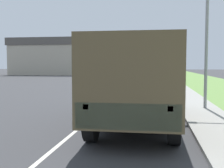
% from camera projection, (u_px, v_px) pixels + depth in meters
% --- Properties ---
extents(ground_plane, '(180.00, 180.00, 0.00)m').
position_uv_depth(ground_plane, '(138.00, 80.00, 39.53)').
color(ground_plane, '#38383A').
extents(lane_centre_stripe, '(0.12, 120.00, 0.00)m').
position_uv_depth(lane_centre_stripe, '(138.00, 80.00, 39.53)').
color(lane_centre_stripe, silver).
rests_on(lane_centre_stripe, ground).
extents(sidewalk_right, '(1.80, 120.00, 0.12)m').
position_uv_depth(sidewalk_right, '(170.00, 79.00, 38.84)').
color(sidewalk_right, '#9E9B93').
rests_on(sidewalk_right, ground).
extents(grass_strip_right, '(7.00, 120.00, 0.02)m').
position_uv_depth(grass_strip_right, '(203.00, 80.00, 38.17)').
color(grass_strip_right, '#6B9347').
rests_on(grass_strip_right, ground).
extents(military_truck, '(2.50, 7.26, 2.84)m').
position_uv_depth(military_truck, '(137.00, 78.00, 9.66)').
color(military_truck, '#474C38').
rests_on(military_truck, ground).
extents(car_nearest_ahead, '(1.70, 4.21, 1.49)m').
position_uv_depth(car_nearest_ahead, '(149.00, 85.00, 19.42)').
color(car_nearest_ahead, silver).
rests_on(car_nearest_ahead, ground).
extents(car_second_ahead, '(1.74, 4.15, 1.69)m').
position_uv_depth(car_second_ahead, '(152.00, 78.00, 29.28)').
color(car_second_ahead, '#336B3D').
rests_on(car_second_ahead, ground).
extents(car_third_ahead, '(1.84, 4.70, 1.61)m').
position_uv_depth(car_third_ahead, '(128.00, 74.00, 42.25)').
color(car_third_ahead, '#B7BABF').
rests_on(car_third_ahead, ground).
extents(car_fourth_ahead, '(1.86, 4.31, 1.60)m').
position_uv_depth(car_fourth_ahead, '(136.00, 71.00, 58.22)').
color(car_fourth_ahead, '#B7BABF').
rests_on(car_fourth_ahead, ground).
extents(lamp_post, '(1.69, 0.24, 6.49)m').
position_uv_depth(lamp_post, '(202.00, 22.00, 12.65)').
color(lamp_post, gray).
rests_on(lamp_post, sidewalk_right).
extents(building_distant, '(14.38, 8.61, 7.45)m').
position_uv_depth(building_distant, '(48.00, 57.00, 58.56)').
color(building_distant, '#B2A893').
rests_on(building_distant, ground).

